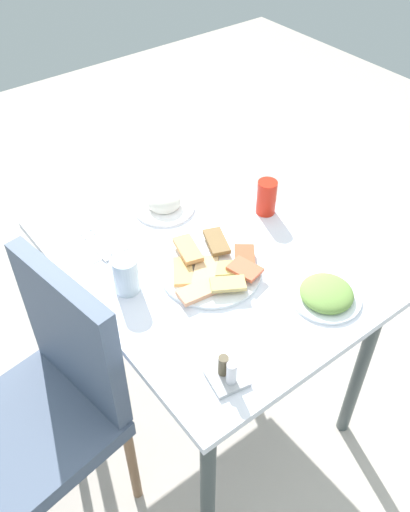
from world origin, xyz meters
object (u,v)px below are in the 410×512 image
object	(u,v)px
pide_platter	(211,269)
spoon	(94,246)
salad_plate_rice	(327,294)
paper_napkin	(100,244)
fork	(104,241)
salad_plate_greens	(164,204)
condiment_caddy	(227,374)
soda_can	(266,197)
dining_chair	(50,394)
dining_table	(202,278)
drinking_glass	(126,275)

from	to	relation	value
pide_platter	spoon	world-z (taller)	pide_platter
salad_plate_rice	spoon	size ratio (longest dim) A/B	1.29
salad_plate_rice	paper_napkin	world-z (taller)	salad_plate_rice
fork	spoon	bearing A→B (deg)	93.11
pide_platter	salad_plate_greens	distance (m)	0.35
condiment_caddy	fork	bearing A→B (deg)	-1.45
soda_can	condiment_caddy	bearing A→B (deg)	130.09
dining_chair	fork	distance (m)	0.49
dining_table	fork	size ratio (longest dim) A/B	5.43
pide_platter	salad_plate_rice	bearing A→B (deg)	-145.51
dining_chair	salad_plate_greens	size ratio (longest dim) A/B	4.45
dining_table	pide_platter	world-z (taller)	pide_platter
pide_platter	condiment_caddy	xyz separation A→B (m)	(-0.33, 0.20, 0.01)
spoon	condiment_caddy	bearing A→B (deg)	-176.93
pide_platter	condiment_caddy	bearing A→B (deg)	148.21
condiment_caddy	soda_can	bearing A→B (deg)	-49.91
pide_platter	soda_can	world-z (taller)	soda_can
pide_platter	salad_plate_rice	distance (m)	0.35
drinking_glass	paper_napkin	xyz separation A→B (m)	(0.22, -0.03, -0.06)
pide_platter	fork	bearing A→B (deg)	30.56
pide_platter	drinking_glass	distance (m)	0.26
pide_platter	fork	distance (m)	0.37
dining_chair	salad_plate_greens	xyz separation A→B (m)	(0.30, -0.61, 0.22)
dining_table	salad_plate_greens	world-z (taller)	salad_plate_greens
salad_plate_greens	paper_napkin	size ratio (longest dim) A/B	1.50
salad_plate_rice	drinking_glass	xyz separation A→B (m)	(0.38, 0.43, 0.04)
dining_chair	condiment_caddy	distance (m)	0.55
dining_table	salad_plate_greens	size ratio (longest dim) A/B	4.94
salad_plate_greens	salad_plate_rice	xyz separation A→B (m)	(-0.63, -0.13, -0.00)
paper_napkin	salad_plate_greens	bearing A→B (deg)	-83.75
dining_chair	spoon	distance (m)	0.47
salad_plate_greens	dining_chair	bearing A→B (deg)	116.15
pide_platter	fork	world-z (taller)	pide_platter
dining_table	dining_chair	xyz separation A→B (m)	(-0.03, 0.56, -0.11)
condiment_caddy	drinking_glass	bearing A→B (deg)	4.44
dining_table	drinking_glass	world-z (taller)	drinking_glass
condiment_caddy	pide_platter	bearing A→B (deg)	-31.79
paper_napkin	spoon	bearing A→B (deg)	90.00
condiment_caddy	spoon	bearing A→B (deg)	1.77
pide_platter	condiment_caddy	world-z (taller)	condiment_caddy
paper_napkin	spoon	distance (m)	0.02
salad_plate_rice	condiment_caddy	bearing A→B (deg)	95.90
spoon	salad_plate_greens	bearing A→B (deg)	-82.84
salad_plate_rice	soda_can	world-z (taller)	soda_can
soda_can	fork	xyz separation A→B (m)	(0.19, 0.52, -0.06)
dining_chair	salad_plate_rice	xyz separation A→B (m)	(-0.33, -0.74, 0.21)
drinking_glass	fork	bearing A→B (deg)	-12.37
dining_chair	spoon	bearing A→B (deg)	-50.12
pide_platter	paper_napkin	size ratio (longest dim) A/B	2.28
soda_can	dining_table	bearing A→B (deg)	99.21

